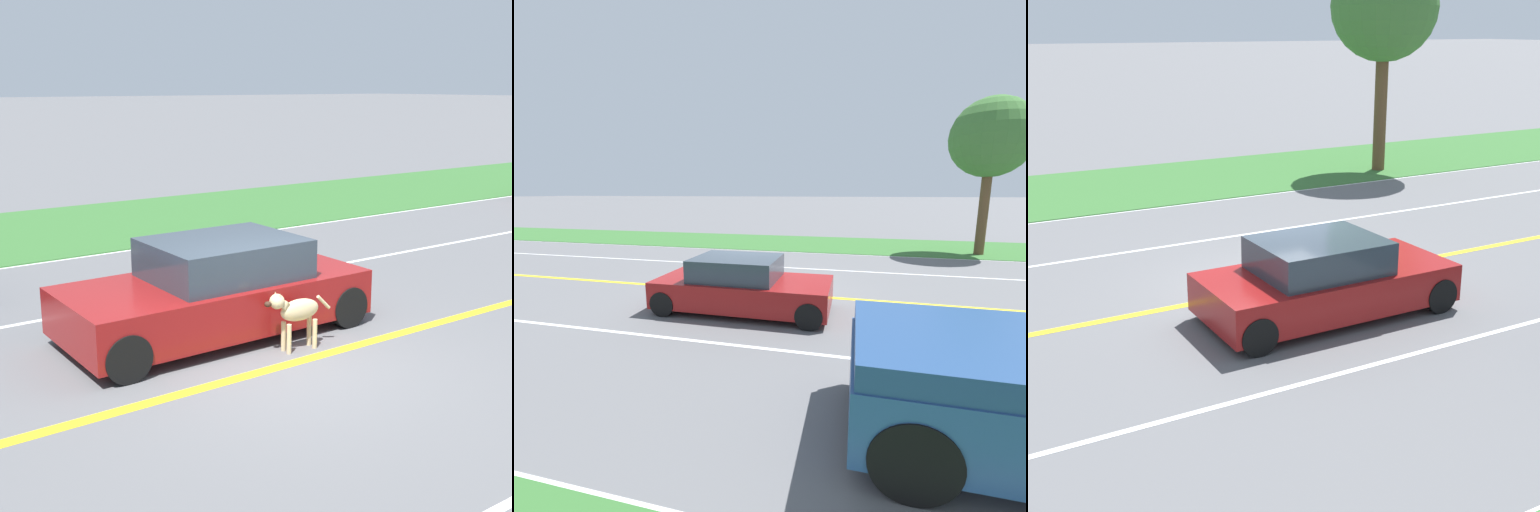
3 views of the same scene
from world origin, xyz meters
The scene contains 10 objects.
ground_plane centered at (0.00, 0.00, 0.00)m, with size 400.00×400.00×0.00m, color #5B5B5E.
centre_divider_line centered at (0.00, 0.00, 0.00)m, with size 0.18×160.00×0.01m, color yellow.
lane_edge_line_right centered at (7.00, 0.00, 0.00)m, with size 0.14×160.00×0.01m, color white.
lane_edge_line_left centered at (-7.00, 0.00, 0.00)m, with size 0.14×160.00×0.01m, color white.
lane_dash_same_dir centered at (3.50, 0.00, 0.00)m, with size 0.10×160.00×0.01m, color white.
lane_dash_oncoming centered at (-3.50, 0.00, 0.00)m, with size 0.10×160.00×0.01m, color white.
grass_verge_left centered at (-10.00, 0.00, 0.01)m, with size 6.00×160.00×0.03m, color #33662D.
ego_car centered at (1.53, 0.06, 0.62)m, with size 1.93×4.27×1.35m.
dog centered at (0.35, -0.42, 0.54)m, with size 0.25×1.04×0.84m.
roadside_tree_left_near centered at (-8.40, 8.44, 5.23)m, with size 3.47×3.47×7.02m.
Camera 2 is at (9.33, 2.70, 2.93)m, focal length 24.00 mm.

